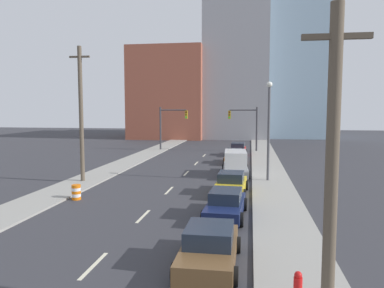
{
  "coord_description": "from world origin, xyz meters",
  "views": [
    {
      "loc": [
        5.55,
        -4.95,
        5.66
      ],
      "look_at": [
        -0.16,
        31.48,
        2.2
      ],
      "focal_mm": 35.0,
      "sensor_mm": 36.0,
      "label": 1
    }
  ],
  "objects_px": {
    "traffic_signal_right": "(248,123)",
    "sedan_yellow": "(231,184)",
    "utility_pole_right_near": "(332,170)",
    "street_lamp": "(269,124)",
    "traffic_barrel": "(76,192)",
    "sedan_navy": "(226,205)",
    "fire_hydrant": "(298,285)",
    "traffic_signal_left": "(168,123)",
    "sedan_brown": "(209,248)",
    "sedan_red": "(238,150)",
    "sedan_orange": "(234,157)",
    "box_truck_gray": "(235,164)",
    "utility_pole_left_mid": "(81,114)"
  },
  "relations": [
    {
      "from": "traffic_signal_right",
      "to": "sedan_yellow",
      "type": "relative_size",
      "value": 1.29
    },
    {
      "from": "utility_pole_right_near",
      "to": "street_lamp",
      "type": "xyz_separation_m",
      "value": [
        -0.58,
        20.0,
        0.33
      ]
    },
    {
      "from": "traffic_signal_right",
      "to": "traffic_barrel",
      "type": "relative_size",
      "value": 6.23
    },
    {
      "from": "utility_pole_right_near",
      "to": "traffic_barrel",
      "type": "xyz_separation_m",
      "value": [
        -12.68,
        12.21,
        -3.72
      ]
    },
    {
      "from": "sedan_navy",
      "to": "sedan_yellow",
      "type": "relative_size",
      "value": 1.06
    },
    {
      "from": "utility_pole_right_near",
      "to": "sedan_navy",
      "type": "height_order",
      "value": "utility_pole_right_near"
    },
    {
      "from": "utility_pole_right_near",
      "to": "fire_hydrant",
      "type": "relative_size",
      "value": 9.74
    },
    {
      "from": "traffic_signal_left",
      "to": "traffic_barrel",
      "type": "height_order",
      "value": "traffic_signal_left"
    },
    {
      "from": "utility_pole_right_near",
      "to": "traffic_barrel",
      "type": "bearing_deg",
      "value": 136.09
    },
    {
      "from": "traffic_signal_left",
      "to": "sedan_brown",
      "type": "xyz_separation_m",
      "value": [
        9.71,
        -36.97,
        -3.14
      ]
    },
    {
      "from": "utility_pole_right_near",
      "to": "street_lamp",
      "type": "bearing_deg",
      "value": 91.65
    },
    {
      "from": "traffic_signal_right",
      "to": "traffic_barrel",
      "type": "height_order",
      "value": "traffic_signal_right"
    },
    {
      "from": "traffic_barrel",
      "to": "street_lamp",
      "type": "relative_size",
      "value": 0.12
    },
    {
      "from": "sedan_navy",
      "to": "sedan_red",
      "type": "bearing_deg",
      "value": 93.27
    },
    {
      "from": "street_lamp",
      "to": "sedan_red",
      "type": "bearing_deg",
      "value": 99.93
    },
    {
      "from": "sedan_yellow",
      "to": "fire_hydrant",
      "type": "bearing_deg",
      "value": -76.27
    },
    {
      "from": "traffic_signal_left",
      "to": "street_lamp",
      "type": "bearing_deg",
      "value": -58.74
    },
    {
      "from": "traffic_signal_right",
      "to": "sedan_brown",
      "type": "relative_size",
      "value": 1.3
    },
    {
      "from": "street_lamp",
      "to": "fire_hydrant",
      "type": "xyz_separation_m",
      "value": [
        0.08,
        -18.29,
        -4.11
      ]
    },
    {
      "from": "sedan_orange",
      "to": "sedan_red",
      "type": "distance_m",
      "value": 6.81
    },
    {
      "from": "box_truck_gray",
      "to": "traffic_signal_left",
      "type": "bearing_deg",
      "value": 115.61
    },
    {
      "from": "utility_pole_right_near",
      "to": "sedan_navy",
      "type": "bearing_deg",
      "value": 107.95
    },
    {
      "from": "sedan_navy",
      "to": "sedan_orange",
      "type": "bearing_deg",
      "value": 93.88
    },
    {
      "from": "utility_pole_left_mid",
      "to": "traffic_barrel",
      "type": "xyz_separation_m",
      "value": [
        2.08,
        -5.36,
        -4.84
      ]
    },
    {
      "from": "traffic_signal_left",
      "to": "street_lamp",
      "type": "xyz_separation_m",
      "value": [
        12.5,
        -20.59,
        0.71
      ]
    },
    {
      "from": "fire_hydrant",
      "to": "traffic_barrel",
      "type": "bearing_deg",
      "value": 139.28
    },
    {
      "from": "sedan_orange",
      "to": "sedan_red",
      "type": "xyz_separation_m",
      "value": [
        0.15,
        6.81,
        0.0
      ]
    },
    {
      "from": "traffic_barrel",
      "to": "sedan_navy",
      "type": "bearing_deg",
      "value": -13.91
    },
    {
      "from": "utility_pole_right_near",
      "to": "traffic_barrel",
      "type": "relative_size",
      "value": 8.58
    },
    {
      "from": "traffic_signal_left",
      "to": "sedan_yellow",
      "type": "bearing_deg",
      "value": -68.66
    },
    {
      "from": "traffic_signal_left",
      "to": "sedan_brown",
      "type": "height_order",
      "value": "traffic_signal_left"
    },
    {
      "from": "sedan_navy",
      "to": "sedan_orange",
      "type": "distance_m",
      "value": 19.79
    },
    {
      "from": "utility_pole_right_near",
      "to": "sedan_yellow",
      "type": "relative_size",
      "value": 1.78
    },
    {
      "from": "sedan_red",
      "to": "sedan_yellow",
      "type": "bearing_deg",
      "value": -87.55
    },
    {
      "from": "box_truck_gray",
      "to": "sedan_navy",
      "type": "bearing_deg",
      "value": -93.09
    },
    {
      "from": "fire_hydrant",
      "to": "sedan_navy",
      "type": "relative_size",
      "value": 0.17
    },
    {
      "from": "traffic_barrel",
      "to": "sedan_orange",
      "type": "relative_size",
      "value": 0.2
    },
    {
      "from": "sedan_orange",
      "to": "sedan_navy",
      "type": "bearing_deg",
      "value": -87.73
    },
    {
      "from": "traffic_signal_left",
      "to": "sedan_yellow",
      "type": "xyz_separation_m",
      "value": [
        9.88,
        -25.3,
        -3.14
      ]
    },
    {
      "from": "traffic_signal_left",
      "to": "street_lamp",
      "type": "height_order",
      "value": "street_lamp"
    },
    {
      "from": "sedan_navy",
      "to": "sedan_orange",
      "type": "height_order",
      "value": "sedan_orange"
    },
    {
      "from": "fire_hydrant",
      "to": "sedan_red",
      "type": "height_order",
      "value": "sedan_red"
    },
    {
      "from": "traffic_barrel",
      "to": "street_lamp",
      "type": "bearing_deg",
      "value": 32.8
    },
    {
      "from": "traffic_signal_left",
      "to": "sedan_red",
      "type": "bearing_deg",
      "value": -23.32
    },
    {
      "from": "traffic_signal_right",
      "to": "fire_hydrant",
      "type": "relative_size",
      "value": 7.07
    },
    {
      "from": "sedan_brown",
      "to": "box_truck_gray",
      "type": "bearing_deg",
      "value": 89.47
    },
    {
      "from": "sedan_orange",
      "to": "street_lamp",
      "type": "bearing_deg",
      "value": -71.49
    },
    {
      "from": "sedan_orange",
      "to": "traffic_barrel",
      "type": "bearing_deg",
      "value": -116.41
    },
    {
      "from": "sedan_yellow",
      "to": "box_truck_gray",
      "type": "bearing_deg",
      "value": 92.45
    },
    {
      "from": "traffic_signal_right",
      "to": "sedan_navy",
      "type": "distance_m",
      "value": 30.92
    }
  ]
}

